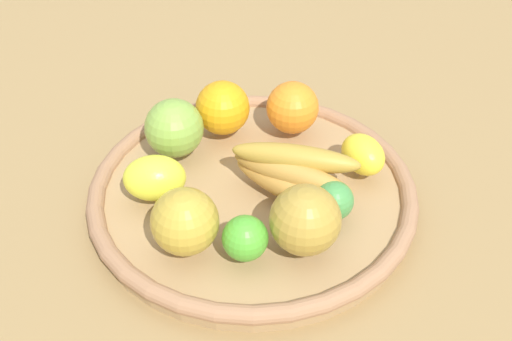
{
  "coord_description": "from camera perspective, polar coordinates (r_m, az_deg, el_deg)",
  "views": [
    {
      "loc": [
        -0.0,
        -0.6,
        0.56
      ],
      "look_at": [
        0.0,
        0.0,
        0.05
      ],
      "focal_mm": 46.17,
      "sensor_mm": 36.0,
      "label": 1
    }
  ],
  "objects": [
    {
      "name": "lime_1",
      "position": [
        0.75,
        7.1,
        -2.6
      ],
      "size": [
        0.06,
        0.06,
        0.05
      ],
      "primitive_type": "sphere",
      "rotation": [
        0.0,
        0.0,
        5.23
      ],
      "color": "#448F44",
      "rests_on": "basket"
    },
    {
      "name": "lemon_0",
      "position": [
        0.77,
        -8.47,
        -0.64
      ],
      "size": [
        0.08,
        0.06,
        0.05
      ],
      "primitive_type": "ellipsoid",
      "rotation": [
        0.0,
        0.0,
        0.06
      ],
      "color": "yellow",
      "rests_on": "basket"
    },
    {
      "name": "ground_plane",
      "position": [
        0.82,
        0.0,
        -2.91
      ],
      "size": [
        2.4,
        2.4,
        0.0
      ],
      "primitive_type": "plane",
      "color": "olive",
      "rests_on": "ground"
    },
    {
      "name": "orange_1",
      "position": [
        0.87,
        3.46,
        5.47
      ],
      "size": [
        0.1,
        0.1,
        0.07
      ],
      "primitive_type": "sphere",
      "rotation": [
        0.0,
        0.0,
        4.0
      ],
      "color": "orange",
      "rests_on": "basket"
    },
    {
      "name": "lemon_1",
      "position": [
        0.81,
        9.54,
        1.38
      ],
      "size": [
        0.07,
        0.08,
        0.05
      ],
      "primitive_type": "ellipsoid",
      "rotation": [
        0.0,
        0.0,
        5.22
      ],
      "color": "yellow",
      "rests_on": "basket"
    },
    {
      "name": "apple_1",
      "position": [
        0.83,
        -6.82,
        3.68
      ],
      "size": [
        0.1,
        0.1,
        0.07
      ],
      "primitive_type": "sphere",
      "rotation": [
        0.0,
        0.0,
        3.67
      ],
      "color": "#7EA73F",
      "rests_on": "basket"
    },
    {
      "name": "lime_0",
      "position": [
        0.69,
        -0.61,
        -5.89
      ],
      "size": [
        0.07,
        0.07,
        0.05
      ],
      "primitive_type": "sphere",
      "rotation": [
        0.0,
        0.0,
        0.82
      ],
      "color": "green",
      "rests_on": "basket"
    },
    {
      "name": "apple_0",
      "position": [
        0.7,
        -5.84,
        -4.42
      ],
      "size": [
        0.1,
        0.1,
        0.07
      ],
      "primitive_type": "sphere",
      "rotation": [
        0.0,
        0.0,
        2.27
      ],
      "color": "#B19431",
      "rests_on": "basket"
    },
    {
      "name": "basket",
      "position": [
        0.81,
        0.0,
        -2.0
      ],
      "size": [
        0.4,
        0.4,
        0.03
      ],
      "color": "#A17E51",
      "rests_on": "ground_plane"
    },
    {
      "name": "apple_2",
      "position": [
        0.7,
        4.63,
        -4.29
      ],
      "size": [
        0.09,
        0.09,
        0.08
      ],
      "primitive_type": "sphere",
      "rotation": [
        0.0,
        0.0,
        3.34
      ],
      "color": "#A68633",
      "rests_on": "basket"
    },
    {
      "name": "banana_bunch",
      "position": [
        0.77,
        3.43,
        -0.2
      ],
      "size": [
        0.16,
        0.12,
        0.06
      ],
      "color": "#BB8437",
      "rests_on": "basket"
    },
    {
      "name": "orange_0",
      "position": [
        0.86,
        -2.63,
        5.45
      ],
      "size": [
        0.07,
        0.07,
        0.07
      ],
      "primitive_type": "sphere",
      "rotation": [
        0.0,
        0.0,
        6.26
      ],
      "color": "orange",
      "rests_on": "basket"
    }
  ]
}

